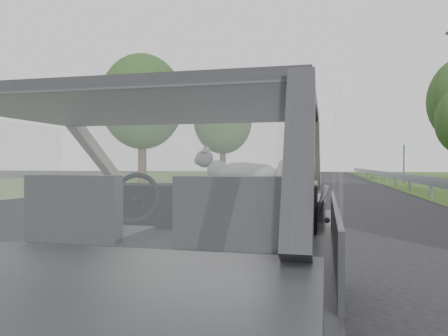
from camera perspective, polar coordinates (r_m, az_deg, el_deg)
The scene contains 10 objects.
subject_car at distance 2.56m, azimuth -6.47°, elevation -8.97°, with size 1.80×4.00×1.45m, color #25262A.
dashboard at distance 3.14m, azimuth -2.62°, elevation -4.94°, with size 1.58×0.45×0.30m, color black.
driver_seat at distance 2.45m, azimuth -17.69°, elevation -5.77°, with size 0.50×0.72×0.42m, color black.
passenger_seat at distance 2.16m, azimuth 1.02°, elevation -6.60°, with size 0.50×0.72×0.42m, color black.
steering_wheel at distance 2.99m, azimuth -11.58°, elevation -3.86°, with size 0.36×0.36×0.04m, color black.
cat at distance 3.06m, azimuth 2.45°, elevation -0.54°, with size 0.62×0.19×0.28m, color gray.
other_car at distance 24.32m, azimuth 9.03°, elevation -0.59°, with size 1.69×4.28×1.41m, color #BCBCBD.
highway_sign at distance 28.29m, azimuth 22.44°, elevation 0.47°, with size 0.09×0.94×2.34m, color #216C35.
tree_5 at distance 27.33m, azimuth -10.64°, elevation 6.12°, with size 5.08×5.08×7.69m, color #24421D, non-canonical shape.
tree_6 at distance 37.40m, azimuth -0.16°, elevation 4.51°, with size 5.00×5.00×7.58m, color #24421D, non-canonical shape.
Camera 1 is at (0.85, -2.38, 1.14)m, focal length 35.00 mm.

